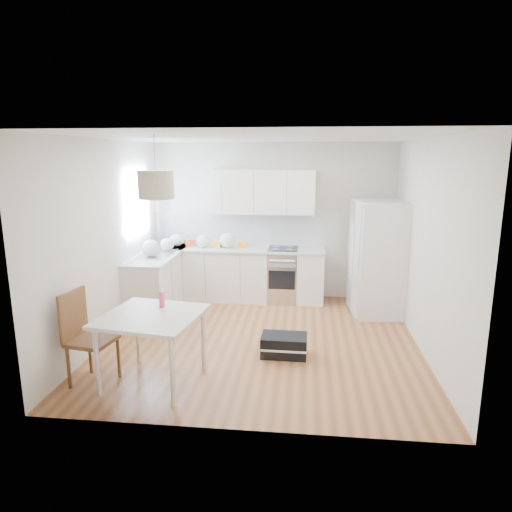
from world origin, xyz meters
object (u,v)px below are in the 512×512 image
Objects in this scene: refrigerator at (379,258)px; dining_table at (152,322)px; dining_chair at (92,338)px; gym_bag at (284,345)px.

refrigerator is 1.57× the size of dining_table.
dining_chair reaches higher than gym_bag.
dining_chair is at bearing -146.69° from refrigerator.
dining_table reaches higher than gym_bag.
dining_table is 1.75m from gym_bag.
dining_table is at bearing -147.07° from gym_bag.
dining_table is 0.68m from dining_chair.
refrigerator is at bearing 53.20° from gym_bag.
gym_bag is at bearing 34.47° from dining_chair.
dining_chair is (-3.45, -2.71, -0.38)m from refrigerator.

